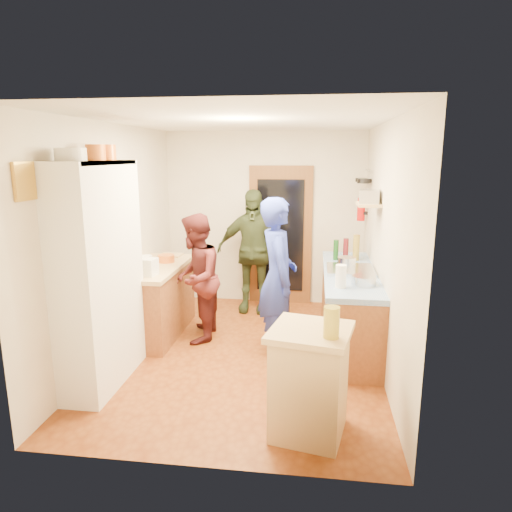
% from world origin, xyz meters
% --- Properties ---
extents(floor, '(3.00, 4.00, 0.02)m').
position_xyz_m(floor, '(0.00, 0.00, -0.01)').
color(floor, brown).
rests_on(floor, ground).
extents(ceiling, '(3.00, 4.00, 0.02)m').
position_xyz_m(ceiling, '(0.00, 0.00, 2.61)').
color(ceiling, silver).
rests_on(ceiling, ground).
extents(wall_back, '(3.00, 0.02, 2.60)m').
position_xyz_m(wall_back, '(0.00, 2.01, 1.30)').
color(wall_back, beige).
rests_on(wall_back, ground).
extents(wall_front, '(3.00, 0.02, 2.60)m').
position_xyz_m(wall_front, '(0.00, -2.01, 1.30)').
color(wall_front, beige).
rests_on(wall_front, ground).
extents(wall_left, '(0.02, 4.00, 2.60)m').
position_xyz_m(wall_left, '(-1.51, 0.00, 1.30)').
color(wall_left, beige).
rests_on(wall_left, ground).
extents(wall_right, '(0.02, 4.00, 2.60)m').
position_xyz_m(wall_right, '(1.51, 0.00, 1.30)').
color(wall_right, beige).
rests_on(wall_right, ground).
extents(door_frame, '(0.95, 0.06, 2.10)m').
position_xyz_m(door_frame, '(0.25, 1.97, 1.05)').
color(door_frame, brown).
rests_on(door_frame, ground).
extents(door_glass, '(0.70, 0.02, 1.70)m').
position_xyz_m(door_glass, '(0.25, 1.94, 1.05)').
color(door_glass, black).
rests_on(door_glass, door_frame).
extents(hutch_body, '(0.40, 1.20, 2.20)m').
position_xyz_m(hutch_body, '(-1.30, -0.80, 1.10)').
color(hutch_body, white).
rests_on(hutch_body, ground).
extents(hutch_top_shelf, '(0.40, 1.14, 0.04)m').
position_xyz_m(hutch_top_shelf, '(-1.30, -0.80, 2.18)').
color(hutch_top_shelf, white).
rests_on(hutch_top_shelf, hutch_body).
extents(plate_stack, '(0.26, 0.26, 0.11)m').
position_xyz_m(plate_stack, '(-1.30, -1.15, 2.25)').
color(plate_stack, white).
rests_on(plate_stack, hutch_top_shelf).
extents(orange_pot_a, '(0.18, 0.18, 0.15)m').
position_xyz_m(orange_pot_a, '(-1.30, -0.70, 2.27)').
color(orange_pot_a, orange).
rests_on(orange_pot_a, hutch_top_shelf).
extents(orange_pot_b, '(0.17, 0.17, 0.15)m').
position_xyz_m(orange_pot_b, '(-1.30, -0.45, 2.28)').
color(orange_pot_b, orange).
rests_on(orange_pot_b, hutch_top_shelf).
extents(left_counter_base, '(0.60, 1.40, 0.85)m').
position_xyz_m(left_counter_base, '(-1.20, 0.45, 0.42)').
color(left_counter_base, brown).
rests_on(left_counter_base, ground).
extents(left_counter_top, '(0.64, 1.44, 0.05)m').
position_xyz_m(left_counter_top, '(-1.20, 0.45, 0.88)').
color(left_counter_top, tan).
rests_on(left_counter_top, left_counter_base).
extents(toaster, '(0.29, 0.22, 0.20)m').
position_xyz_m(toaster, '(-1.15, -0.01, 1.00)').
color(toaster, white).
rests_on(toaster, left_counter_top).
extents(kettle, '(0.16, 0.16, 0.16)m').
position_xyz_m(kettle, '(-1.25, 0.30, 0.98)').
color(kettle, white).
rests_on(kettle, left_counter_top).
extents(orange_bowl, '(0.23, 0.23, 0.09)m').
position_xyz_m(orange_bowl, '(-1.12, 0.66, 0.95)').
color(orange_bowl, orange).
rests_on(orange_bowl, left_counter_top).
extents(chopping_board, '(0.32, 0.25, 0.02)m').
position_xyz_m(chopping_board, '(-1.18, 1.02, 0.91)').
color(chopping_board, tan).
rests_on(chopping_board, left_counter_top).
extents(right_counter_base, '(0.60, 2.20, 0.84)m').
position_xyz_m(right_counter_base, '(1.20, 0.50, 0.42)').
color(right_counter_base, brown).
rests_on(right_counter_base, ground).
extents(right_counter_top, '(0.62, 2.22, 0.06)m').
position_xyz_m(right_counter_top, '(1.20, 0.50, 0.87)').
color(right_counter_top, blue).
rests_on(right_counter_top, right_counter_base).
extents(hob, '(0.55, 0.58, 0.04)m').
position_xyz_m(hob, '(1.20, 0.48, 0.92)').
color(hob, silver).
rests_on(hob, right_counter_top).
extents(pot_on_hob, '(0.21, 0.21, 0.14)m').
position_xyz_m(pot_on_hob, '(1.15, 0.45, 1.01)').
color(pot_on_hob, silver).
rests_on(pot_on_hob, hob).
extents(bottle_a, '(0.08, 0.08, 0.27)m').
position_xyz_m(bottle_a, '(1.05, 1.07, 1.03)').
color(bottle_a, '#143F14').
rests_on(bottle_a, right_counter_top).
extents(bottle_b, '(0.07, 0.07, 0.28)m').
position_xyz_m(bottle_b, '(1.18, 1.13, 1.04)').
color(bottle_b, '#591419').
rests_on(bottle_b, right_counter_top).
extents(bottle_c, '(0.10, 0.10, 0.34)m').
position_xyz_m(bottle_c, '(1.31, 1.08, 1.07)').
color(bottle_c, olive).
rests_on(bottle_c, right_counter_top).
extents(paper_towel, '(0.13, 0.13, 0.24)m').
position_xyz_m(paper_towel, '(1.05, -0.22, 1.02)').
color(paper_towel, white).
rests_on(paper_towel, right_counter_top).
extents(mixing_bowl, '(0.32, 0.32, 0.10)m').
position_xyz_m(mixing_bowl, '(1.30, -0.09, 0.95)').
color(mixing_bowl, silver).
rests_on(mixing_bowl, right_counter_top).
extents(island_base, '(0.65, 0.65, 0.86)m').
position_xyz_m(island_base, '(0.76, -1.46, 0.43)').
color(island_base, tan).
rests_on(island_base, ground).
extents(island_top, '(0.73, 0.73, 0.05)m').
position_xyz_m(island_top, '(0.76, -1.46, 0.89)').
color(island_top, tan).
rests_on(island_top, island_base).
extents(cutting_board, '(0.40, 0.34, 0.02)m').
position_xyz_m(cutting_board, '(0.72, -1.40, 0.90)').
color(cutting_board, white).
rests_on(cutting_board, island_top).
extents(oil_jar, '(0.14, 0.14, 0.24)m').
position_xyz_m(oil_jar, '(0.91, -1.61, 1.03)').
color(oil_jar, '#AD9E2D').
rests_on(oil_jar, island_top).
extents(pan_rail, '(0.02, 0.65, 0.02)m').
position_xyz_m(pan_rail, '(1.46, 1.52, 2.05)').
color(pan_rail, silver).
rests_on(pan_rail, wall_right).
extents(pan_hang_a, '(0.18, 0.18, 0.05)m').
position_xyz_m(pan_hang_a, '(1.40, 1.35, 1.92)').
color(pan_hang_a, black).
rests_on(pan_hang_a, pan_rail).
extents(pan_hang_b, '(0.16, 0.16, 0.05)m').
position_xyz_m(pan_hang_b, '(1.40, 1.55, 1.90)').
color(pan_hang_b, black).
rests_on(pan_hang_b, pan_rail).
extents(pan_hang_c, '(0.17, 0.17, 0.05)m').
position_xyz_m(pan_hang_c, '(1.40, 1.75, 1.91)').
color(pan_hang_c, black).
rests_on(pan_hang_c, pan_rail).
extents(wall_shelf, '(0.26, 0.42, 0.03)m').
position_xyz_m(wall_shelf, '(1.37, 0.45, 1.70)').
color(wall_shelf, tan).
rests_on(wall_shelf, wall_right).
extents(radio, '(0.25, 0.32, 0.15)m').
position_xyz_m(radio, '(1.37, 0.45, 1.79)').
color(radio, silver).
rests_on(radio, wall_shelf).
extents(ext_bracket, '(0.06, 0.10, 0.04)m').
position_xyz_m(ext_bracket, '(1.47, 1.70, 1.45)').
color(ext_bracket, black).
rests_on(ext_bracket, wall_right).
extents(fire_extinguisher, '(0.11, 0.11, 0.32)m').
position_xyz_m(fire_extinguisher, '(1.41, 1.70, 1.50)').
color(fire_extinguisher, red).
rests_on(fire_extinguisher, wall_right).
extents(picture_frame, '(0.03, 0.25, 0.30)m').
position_xyz_m(picture_frame, '(-1.48, -1.55, 2.05)').
color(picture_frame, gold).
rests_on(picture_frame, wall_left).
extents(person_hob, '(0.57, 0.74, 1.80)m').
position_xyz_m(person_hob, '(0.41, 0.07, 0.90)').
color(person_hob, '#2736A7').
rests_on(person_hob, ground).
extents(person_left, '(0.64, 0.80, 1.57)m').
position_xyz_m(person_left, '(-0.62, 0.38, 0.79)').
color(person_left, '#4A1A1A').
rests_on(person_left, ground).
extents(person_back, '(1.06, 0.48, 1.79)m').
position_xyz_m(person_back, '(-0.10, 1.51, 0.89)').
color(person_back, '#2C371E').
rests_on(person_back, ground).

